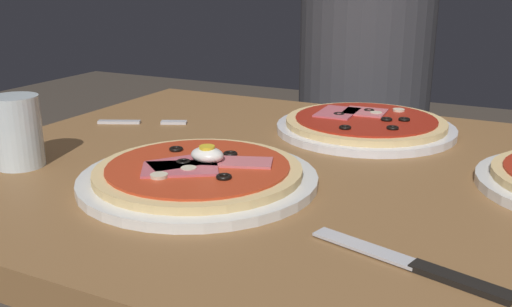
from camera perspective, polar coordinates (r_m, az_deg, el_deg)
name	(u,v)px	position (r m, az deg, el deg)	size (l,w,h in m)	color
dining_table	(323,256)	(0.84, 6.62, -9.98)	(1.05, 0.78, 0.74)	olive
pizza_foreground	(199,175)	(0.73, -5.68, -2.08)	(0.30, 0.30, 0.05)	white
pizza_across_left	(365,125)	(0.99, 10.70, 2.76)	(0.30, 0.30, 0.03)	white
water_glass_near	(18,136)	(0.85, -22.41, 1.56)	(0.07, 0.07, 0.10)	silver
fork	(135,122)	(1.05, -11.81, 3.05)	(0.15, 0.08, 0.00)	silver
knife	(419,267)	(0.55, 15.74, -10.67)	(0.19, 0.07, 0.01)	silver
diner_person	(360,150)	(1.50, 10.24, 0.33)	(0.32, 0.32, 1.18)	black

